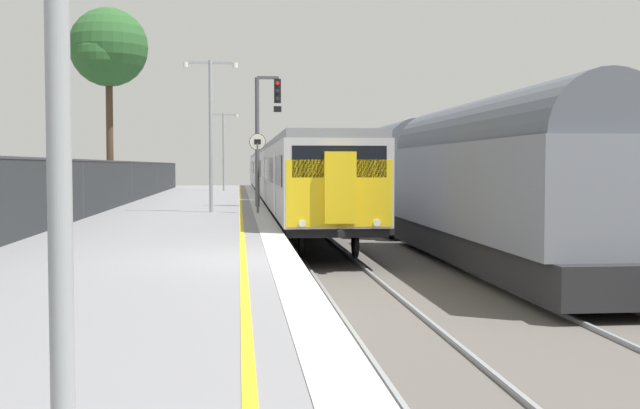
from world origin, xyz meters
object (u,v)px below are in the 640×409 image
object	(u,v)px
freight_train_adjacent_track	(360,172)
signal_gantry	(263,126)
background_tree_centre	(107,50)
commuter_train_at_platform	(279,173)
speed_limit_sign	(258,163)
platform_lamp_far	(224,145)
platform_lamp_mid	(211,123)

from	to	relation	value
freight_train_adjacent_track	signal_gantry	distance (m)	11.02
freight_train_adjacent_track	background_tree_centre	distance (m)	15.12
commuter_train_at_platform	speed_limit_sign	world-z (taller)	commuter_train_at_platform
freight_train_adjacent_track	speed_limit_sign	distance (m)	15.19
speed_limit_sign	platform_lamp_far	size ratio (longest dim) A/B	0.54
signal_gantry	platform_lamp_far	size ratio (longest dim) A/B	1.03
freight_train_adjacent_track	platform_lamp_far	world-z (taller)	platform_lamp_far
commuter_train_at_platform	platform_lamp_mid	bearing A→B (deg)	-99.82
platform_lamp_far	background_tree_centre	distance (m)	19.90
commuter_train_at_platform	speed_limit_sign	bearing A→B (deg)	-94.95
commuter_train_at_platform	freight_train_adjacent_track	size ratio (longest dim) A/B	1.02
platform_lamp_mid	freight_train_adjacent_track	bearing A→B (deg)	60.11
commuter_train_at_platform	signal_gantry	world-z (taller)	signal_gantry
freight_train_adjacent_track	background_tree_centre	size ratio (longest dim) A/B	6.99
speed_limit_sign	platform_lamp_mid	world-z (taller)	platform_lamp_mid
signal_gantry	background_tree_centre	distance (m)	7.82
signal_gantry	speed_limit_sign	distance (m)	4.93
commuter_train_at_platform	background_tree_centre	world-z (taller)	background_tree_centre
speed_limit_sign	background_tree_centre	xyz separation A→B (m)	(-6.35, 6.86, 4.91)
platform_lamp_far	platform_lamp_mid	bearing A→B (deg)	-90.00
commuter_train_at_platform	background_tree_centre	size ratio (longest dim) A/B	7.10
signal_gantry	platform_lamp_mid	xyz separation A→B (m)	(-2.05, -3.77, -0.08)
signal_gantry	background_tree_centre	size ratio (longest dim) A/B	0.63
commuter_train_at_platform	platform_lamp_far	world-z (taller)	platform_lamp_far
signal_gantry	platform_lamp_far	world-z (taller)	signal_gantry
platform_lamp_mid	background_tree_centre	size ratio (longest dim) A/B	0.65
freight_train_adjacent_track	background_tree_centre	world-z (taller)	background_tree_centre
freight_train_adjacent_track	platform_lamp_far	size ratio (longest dim) A/B	11.37
speed_limit_sign	platform_lamp_far	world-z (taller)	platform_lamp_far
platform_lamp_mid	platform_lamp_far	world-z (taller)	platform_lamp_mid
commuter_train_at_platform	platform_lamp_mid	world-z (taller)	platform_lamp_mid
commuter_train_at_platform	background_tree_centre	distance (m)	17.50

